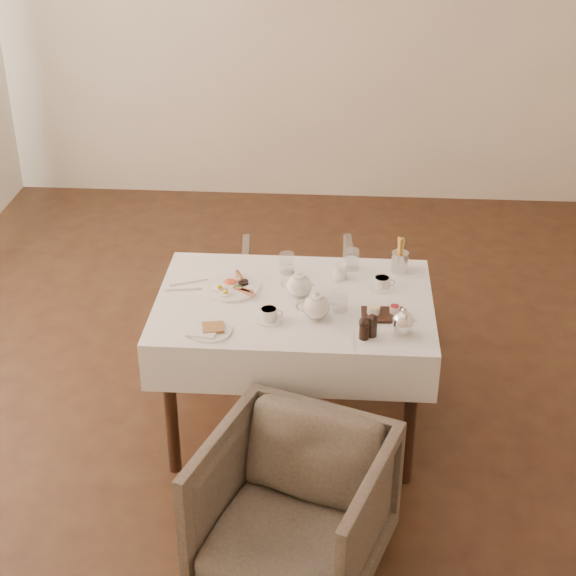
% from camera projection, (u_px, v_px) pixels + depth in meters
% --- Properties ---
extents(table, '(1.28, 0.88, 0.75)m').
position_uv_depth(table, '(294.00, 321.00, 4.13)').
color(table, black).
rests_on(table, ground).
extents(armchair_near, '(0.88, 0.89, 0.64)m').
position_uv_depth(armchair_near, '(293.00, 510.00, 3.49)').
color(armchair_near, '#443C32').
rests_on(armchair_near, ground).
extents(armchair_far, '(0.68, 0.70, 0.59)m').
position_uv_depth(armchair_far, '(298.00, 301.00, 4.99)').
color(armchair_far, '#443C32').
rests_on(armchair_far, ground).
extents(breakfast_plate, '(0.27, 0.27, 0.03)m').
position_uv_depth(breakfast_plate, '(232.00, 287.00, 4.16)').
color(breakfast_plate, white).
rests_on(breakfast_plate, table).
extents(side_plate, '(0.19, 0.19, 0.02)m').
position_uv_depth(side_plate, '(209.00, 331.00, 3.82)').
color(side_plate, white).
rests_on(side_plate, table).
extents(teapot_centre, '(0.18, 0.15, 0.13)m').
position_uv_depth(teapot_centre, '(299.00, 284.00, 4.07)').
color(teapot_centre, white).
rests_on(teapot_centre, table).
extents(teapot_front, '(0.18, 0.15, 0.13)m').
position_uv_depth(teapot_front, '(316.00, 305.00, 3.90)').
color(teapot_front, white).
rests_on(teapot_front, table).
extents(creamer, '(0.07, 0.07, 0.07)m').
position_uv_depth(creamer, '(340.00, 271.00, 4.23)').
color(creamer, white).
rests_on(creamer, table).
extents(teacup_near, '(0.12, 0.12, 0.06)m').
position_uv_depth(teacup_near, '(269.00, 315.00, 3.90)').
color(teacup_near, white).
rests_on(teacup_near, table).
extents(teacup_far, '(0.12, 0.12, 0.06)m').
position_uv_depth(teacup_far, '(382.00, 283.00, 4.15)').
color(teacup_far, white).
rests_on(teacup_far, table).
extents(glass_left, '(0.09, 0.09, 0.10)m').
position_uv_depth(glass_left, '(287.00, 263.00, 4.28)').
color(glass_left, silver).
rests_on(glass_left, table).
extents(glass_mid, '(0.09, 0.09, 0.10)m').
position_uv_depth(glass_mid, '(340.00, 300.00, 3.97)').
color(glass_mid, silver).
rests_on(glass_mid, table).
extents(glass_right, '(0.09, 0.09, 0.10)m').
position_uv_depth(glass_right, '(352.00, 259.00, 4.32)').
color(glass_right, silver).
rests_on(glass_right, table).
extents(condiment_board, '(0.19, 0.13, 0.05)m').
position_uv_depth(condiment_board, '(382.00, 313.00, 3.94)').
color(condiment_board, black).
rests_on(condiment_board, table).
extents(pepper_mill_left, '(0.05, 0.05, 0.10)m').
position_uv_depth(pepper_mill_left, '(364.00, 328.00, 3.76)').
color(pepper_mill_left, black).
rests_on(pepper_mill_left, table).
extents(pepper_mill_right, '(0.07, 0.07, 0.11)m').
position_uv_depth(pepper_mill_right, '(372.00, 325.00, 3.78)').
color(pepper_mill_right, black).
rests_on(pepper_mill_right, table).
extents(silver_pot, '(0.13, 0.11, 0.13)m').
position_uv_depth(silver_pot, '(403.00, 321.00, 3.79)').
color(silver_pot, white).
rests_on(silver_pot, table).
extents(fries_cup, '(0.08, 0.08, 0.18)m').
position_uv_depth(fries_cup, '(400.00, 257.00, 4.28)').
color(fries_cup, silver).
rests_on(fries_cup, table).
extents(cutlery_fork, '(0.18, 0.09, 0.00)m').
position_uv_depth(cutlery_fork, '(189.00, 283.00, 4.21)').
color(cutlery_fork, silver).
rests_on(cutlery_fork, table).
extents(cutlery_knife, '(0.19, 0.05, 0.00)m').
position_uv_depth(cutlery_knife, '(185.00, 290.00, 4.15)').
color(cutlery_knife, silver).
rests_on(cutlery_knife, table).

